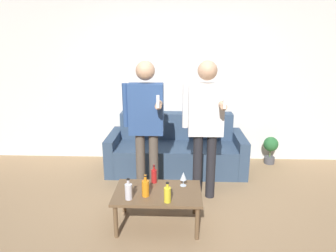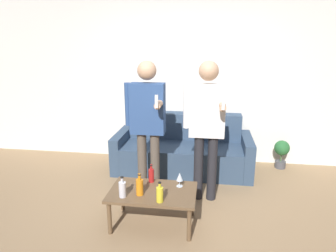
{
  "view_description": "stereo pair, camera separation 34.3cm",
  "coord_description": "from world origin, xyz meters",
  "px_view_note": "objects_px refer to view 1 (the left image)",
  "views": [
    {
      "loc": [
        0.04,
        -2.73,
        1.89
      ],
      "look_at": [
        -0.09,
        0.57,
        0.95
      ],
      "focal_mm": 32.0,
      "sensor_mm": 36.0,
      "label": 1
    },
    {
      "loc": [
        0.38,
        -2.7,
        1.89
      ],
      "look_at": [
        -0.09,
        0.57,
        0.95
      ],
      "focal_mm": 32.0,
      "sensor_mm": 36.0,
      "label": 2
    }
  ],
  "objects_px": {
    "bottle_orange": "(167,194)",
    "person_standing_right": "(205,120)",
    "couch": "(176,150)",
    "person_standing_left": "(146,119)",
    "coffee_table": "(158,195)"
  },
  "relations": [
    {
      "from": "bottle_orange",
      "to": "person_standing_right",
      "type": "bearing_deg",
      "value": 63.22
    },
    {
      "from": "couch",
      "to": "person_standing_right",
      "type": "relative_size",
      "value": 1.2
    },
    {
      "from": "couch",
      "to": "person_standing_left",
      "type": "relative_size",
      "value": 1.2
    },
    {
      "from": "person_standing_right",
      "to": "couch",
      "type": "bearing_deg",
      "value": 111.67
    },
    {
      "from": "couch",
      "to": "person_standing_left",
      "type": "xyz_separation_m",
      "value": [
        -0.36,
        -0.85,
        0.7
      ]
    },
    {
      "from": "bottle_orange",
      "to": "person_standing_left",
      "type": "bearing_deg",
      "value": 108.87
    },
    {
      "from": "coffee_table",
      "to": "person_standing_right",
      "type": "distance_m",
      "value": 1.04
    },
    {
      "from": "bottle_orange",
      "to": "person_standing_right",
      "type": "height_order",
      "value": "person_standing_right"
    },
    {
      "from": "coffee_table",
      "to": "person_standing_left",
      "type": "xyz_separation_m",
      "value": [
        -0.18,
        0.65,
        0.65
      ]
    },
    {
      "from": "couch",
      "to": "person_standing_right",
      "type": "bearing_deg",
      "value": -68.33
    },
    {
      "from": "coffee_table",
      "to": "bottle_orange",
      "type": "distance_m",
      "value": 0.26
    },
    {
      "from": "person_standing_left",
      "to": "bottle_orange",
      "type": "bearing_deg",
      "value": -71.13
    },
    {
      "from": "couch",
      "to": "bottle_orange",
      "type": "height_order",
      "value": "couch"
    },
    {
      "from": "couch",
      "to": "coffee_table",
      "type": "xyz_separation_m",
      "value": [
        -0.18,
        -1.5,
        0.05
      ]
    },
    {
      "from": "coffee_table",
      "to": "bottle_orange",
      "type": "xyz_separation_m",
      "value": [
        0.11,
        -0.2,
        0.13
      ]
    }
  ]
}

